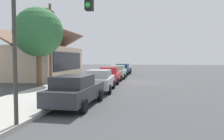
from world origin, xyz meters
name	(u,v)px	position (x,y,z in m)	size (l,w,h in m)	color
ground_plane	(139,82)	(0.00, 0.00, 0.00)	(120.00, 120.00, 0.00)	#424244
sidewalk_curb	(86,80)	(0.00, 5.60, 0.08)	(60.00, 4.20, 0.16)	#A3A099
car_charcoal	(76,90)	(-11.97, 2.73, 0.82)	(4.82, 2.11, 1.59)	#2D3035
car_silver	(100,80)	(-6.76, 2.60, 0.81)	(4.59, 2.13, 1.59)	silver
car_cherry	(110,75)	(-1.22, 2.73, 0.82)	(4.84, 2.04, 1.59)	red
car_seafoam	(118,72)	(3.88, 2.68, 0.81)	(4.55, 2.05, 1.59)	#9ED1BC
car_navy	(123,69)	(9.88, 2.71, 0.81)	(4.45, 2.21, 1.59)	navy
car_ivory	(125,68)	(14.85, 2.90, 0.81)	(4.56, 2.02, 1.59)	silver
storefront_building	(41,62)	(2.83, 11.98, 2.02)	(11.89, 7.27, 5.73)	#CCB293
shade_tree	(38,32)	(-4.55, 8.51, 4.67)	(4.25, 4.25, 6.82)	brown
traffic_light_main	(44,26)	(-15.82, 2.54, 3.49)	(0.37, 2.79, 5.20)	#383833
utility_pole_wooden	(50,42)	(-2.83, 8.20, 3.93)	(1.80, 0.24, 7.50)	brown
fire_hydrant_red	(76,85)	(-7.38, 4.20, 0.50)	(0.22, 0.22, 0.71)	red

